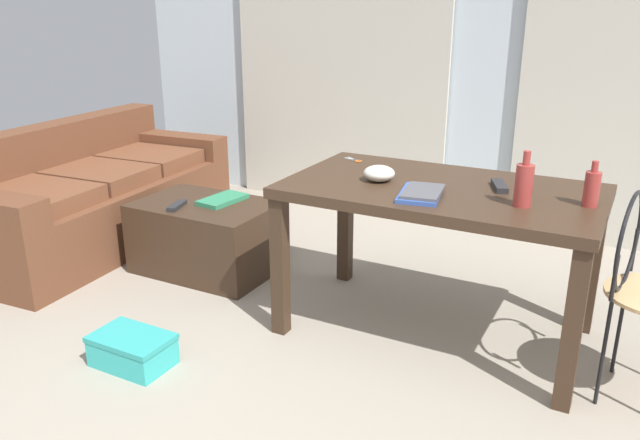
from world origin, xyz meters
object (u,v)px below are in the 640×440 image
at_px(shoebox, 133,350).
at_px(craft_table, 441,206).
at_px(bottle_far, 592,188).
at_px(magazine, 223,200).
at_px(bowl, 379,173).
at_px(tv_remote_primary, 177,206).
at_px(couch, 91,197).
at_px(book_stack, 421,193).
at_px(bottle_near, 524,184).
at_px(scissors, 355,160).
at_px(coffee_table, 207,237).
at_px(tv_remote_on_table, 499,186).

bearing_deg(shoebox, craft_table, 40.49).
height_order(bottle_far, magazine, bottle_far).
distance_m(bowl, tv_remote_primary, 1.28).
bearing_deg(couch, bottle_far, -2.58).
bearing_deg(craft_table, tv_remote_primary, -177.84).
relative_size(couch, book_stack, 6.33).
relative_size(bottle_near, scissors, 2.06).
distance_m(coffee_table, magazine, 0.25).
height_order(bowl, book_stack, bowl).
bearing_deg(couch, coffee_table, -2.98).
bearing_deg(couch, tv_remote_primary, -12.02).
relative_size(bottle_far, bowl, 1.29).
xyz_separation_m(bottle_far, bowl, (-0.92, -0.05, -0.04)).
height_order(craft_table, bottle_far, bottle_far).
relative_size(craft_table, book_stack, 4.49).
bearing_deg(bottle_far, bowl, -176.92).
distance_m(craft_table, scissors, 0.62).
bearing_deg(shoebox, coffee_table, 109.53).
xyz_separation_m(bottle_near, bottle_far, (0.25, 0.13, -0.02)).
bearing_deg(bottle_near, tv_remote_primary, 177.77).
height_order(couch, bowl, bowl).
relative_size(scissors, tv_remote_primary, 0.66).
xyz_separation_m(bottle_near, shoebox, (-1.46, -0.79, -0.76)).
bearing_deg(book_stack, bottle_near, 8.55).
xyz_separation_m(bottle_far, scissors, (-1.18, 0.26, -0.08)).
xyz_separation_m(couch, bowl, (2.15, -0.19, 0.48)).
bearing_deg(shoebox, bottle_near, 28.44).
height_order(bowl, magazine, bowl).
bearing_deg(tv_remote_primary, bottle_near, -18.04).
bearing_deg(craft_table, scissors, 155.19).
bearing_deg(bottle_near, couch, 174.56).
bearing_deg(bottle_near, craft_table, 160.90).
distance_m(bottle_far, magazine, 2.03).
bearing_deg(tv_remote_on_table, tv_remote_primary, 162.38).
relative_size(bottle_near, bottle_far, 1.22).
bearing_deg(book_stack, magazine, 165.27).
bearing_deg(bowl, magazine, 169.08).
bearing_deg(book_stack, bottle_far, 16.32).
distance_m(book_stack, shoebox, 1.45).
relative_size(tv_remote_on_table, scissors, 1.54).
relative_size(coffee_table, magazine, 2.73).
bearing_deg(magazine, couch, -172.84).
height_order(coffee_table, tv_remote_on_table, tv_remote_on_table).
height_order(bottle_far, tv_remote_primary, bottle_far).
bearing_deg(coffee_table, scissors, 11.02).
distance_m(scissors, magazine, 0.87).
distance_m(coffee_table, craft_table, 1.51).
bearing_deg(bowl, couch, 175.02).
distance_m(couch, craft_table, 2.47).
xyz_separation_m(craft_table, bowl, (-0.29, -0.05, 0.13)).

